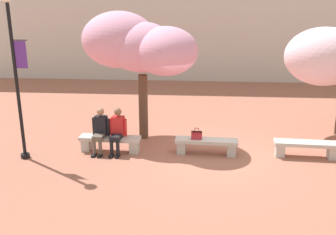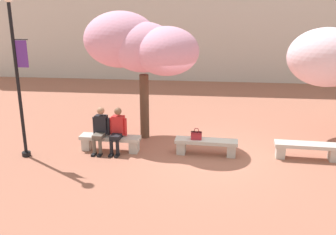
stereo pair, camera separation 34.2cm
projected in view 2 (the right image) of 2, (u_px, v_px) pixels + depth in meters
The scene contains 9 objects.
ground_plane at pixel (206, 154), 11.13m from camera, with size 100.00×100.00×0.00m, color #9E604C.
stone_bench_west_end at pixel (110, 141), 11.32m from camera, with size 1.77×0.51×0.45m.
stone_bench_near_west at pixel (206, 145), 11.04m from camera, with size 1.77×0.51×0.45m.
stone_bench_center at pixel (307, 149), 10.75m from camera, with size 1.77×0.51×0.45m.
person_seated_left at pixel (100, 128), 11.17m from camera, with size 0.51×0.71×1.29m.
person_seated_right at pixel (117, 129), 11.12m from camera, with size 0.51×0.71×1.29m.
handbag at pixel (196, 135), 10.97m from camera, with size 0.30×0.15×0.34m.
cherry_tree_main at pixel (140, 45), 11.64m from camera, with size 3.52×2.53×3.87m.
lamp_post_with_banner at pixel (16, 62), 10.23m from camera, with size 0.54×0.28×4.43m.
Camera 2 is at (0.04, -10.34, 4.37)m, focal length 42.00 mm.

